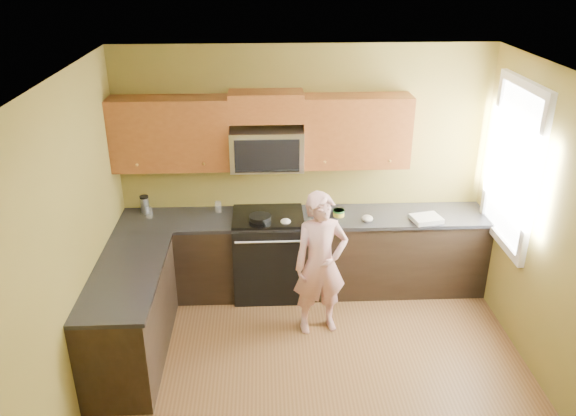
{
  "coord_description": "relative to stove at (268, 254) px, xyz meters",
  "views": [
    {
      "loc": [
        -0.44,
        -3.88,
        3.56
      ],
      "look_at": [
        -0.2,
        1.3,
        1.2
      ],
      "focal_mm": 35.59,
      "sensor_mm": 36.0,
      "label": 1
    }
  ],
  "objects": [
    {
      "name": "window",
      "position": [
        2.38,
        -0.48,
        1.17
      ],
      "size": [
        0.06,
        1.06,
        1.66
      ],
      "primitive_type": null,
      "color": "white",
      "rests_on": "wall_right"
    },
    {
      "name": "glass_a",
      "position": [
        -1.28,
        0.06,
        0.51
      ],
      "size": [
        0.08,
        0.08,
        0.12
      ],
      "primitive_type": "cylinder",
      "rotation": [
        0.0,
        0.0,
        0.24
      ],
      "color": "silver",
      "rests_on": "countertop_back"
    },
    {
      "name": "cabinet_left_run",
      "position": [
        -1.3,
        -1.08,
        -0.03
      ],
      "size": [
        0.6,
        1.6,
        0.88
      ],
      "primitive_type": "cube",
      "color": "black",
      "rests_on": "floor"
    },
    {
      "name": "upper_cab_over_mw",
      "position": [
        0.0,
        0.16,
        1.62
      ],
      "size": [
        0.76,
        0.33,
        0.3
      ],
      "primitive_type": "cube",
      "color": "brown",
      "rests_on": "wall_back"
    },
    {
      "name": "wall_right",
      "position": [
        2.4,
        -1.68,
        0.88
      ],
      "size": [
        0.0,
        4.0,
        4.0
      ],
      "primitive_type": "plane",
      "rotation": [
        1.57,
        0.0,
        -1.57
      ],
      "color": "olive",
      "rests_on": "ground"
    },
    {
      "name": "countertop_back",
      "position": [
        0.4,
        0.01,
        0.43
      ],
      "size": [
        4.0,
        0.62,
        0.04
      ],
      "primitive_type": "cube",
      "color": "black",
      "rests_on": "cabinet_back_run"
    },
    {
      "name": "toast_slice",
      "position": [
        0.53,
        -0.19,
        0.45
      ],
      "size": [
        0.14,
        0.14,
        0.01
      ],
      "primitive_type": "cube",
      "rotation": [
        0.0,
        0.0,
        0.38
      ],
      "color": "#B27F47",
      "rests_on": "countertop_back"
    },
    {
      "name": "dish_towel",
      "position": [
        1.68,
        -0.16,
        0.47
      ],
      "size": [
        0.34,
        0.3,
        0.05
      ],
      "primitive_type": "cube",
      "rotation": [
        0.0,
        0.0,
        0.22
      ],
      "color": "white",
      "rests_on": "countertop_back"
    },
    {
      "name": "napkin_a",
      "position": [
        0.18,
        -0.17,
        0.48
      ],
      "size": [
        0.15,
        0.15,
        0.06
      ],
      "primitive_type": "ellipsoid",
      "rotation": [
        0.0,
        0.0,
        -0.37
      ],
      "color": "silver",
      "rests_on": "countertop_back"
    },
    {
      "name": "upper_cab_left",
      "position": [
        -0.99,
        0.16,
        0.97
      ],
      "size": [
        1.22,
        0.33,
        0.75
      ],
      "primitive_type": null,
      "color": "brown",
      "rests_on": "wall_back"
    },
    {
      "name": "upper_cab_right",
      "position": [
        0.94,
        0.16,
        0.97
      ],
      "size": [
        1.12,
        0.33,
        0.75
      ],
      "primitive_type": null,
      "color": "brown",
      "rests_on": "wall_back"
    },
    {
      "name": "travel_mug",
      "position": [
        -1.34,
        0.18,
        0.45
      ],
      "size": [
        0.11,
        0.11,
        0.2
      ],
      "primitive_type": null,
      "rotation": [
        0.0,
        0.0,
        -0.16
      ],
      "color": "silver",
      "rests_on": "countertop_back"
    },
    {
      "name": "stove",
      "position": [
        0.0,
        0.0,
        0.0
      ],
      "size": [
        0.76,
        0.65,
        0.95
      ],
      "primitive_type": null,
      "color": "black",
      "rests_on": "floor"
    },
    {
      "name": "wall_back",
      "position": [
        0.4,
        0.32,
        0.88
      ],
      "size": [
        4.0,
        0.0,
        4.0
      ],
      "primitive_type": "plane",
      "rotation": [
        1.57,
        0.0,
        0.0
      ],
      "color": "olive",
      "rests_on": "ground"
    },
    {
      "name": "wall_left",
      "position": [
        -1.6,
        -1.68,
        0.88
      ],
      "size": [
        0.0,
        4.0,
        4.0
      ],
      "primitive_type": "plane",
      "rotation": [
        1.57,
        0.0,
        1.57
      ],
      "color": "olive",
      "rests_on": "ground"
    },
    {
      "name": "frying_pan",
      "position": [
        -0.08,
        -0.12,
        0.47
      ],
      "size": [
        0.32,
        0.45,
        0.05
      ],
      "primitive_type": null,
      "rotation": [
        0.0,
        0.0,
        0.24
      ],
      "color": "black",
      "rests_on": "stove"
    },
    {
      "name": "woman",
      "position": [
        0.5,
        -0.72,
        0.27
      ],
      "size": [
        0.6,
        0.46,
        1.49
      ],
      "primitive_type": "imported",
      "rotation": [
        0.0,
        0.0,
        0.19
      ],
      "color": "#E07077",
      "rests_on": "floor"
    },
    {
      "name": "microwave",
      "position": [
        0.0,
        0.12,
        0.97
      ],
      "size": [
        0.76,
        0.4,
        0.42
      ],
      "primitive_type": null,
      "color": "silver",
      "rests_on": "wall_back"
    },
    {
      "name": "floor",
      "position": [
        0.4,
        -1.68,
        -0.47
      ],
      "size": [
        4.0,
        4.0,
        0.0
      ],
      "primitive_type": "plane",
      "color": "brown",
      "rests_on": "ground"
    },
    {
      "name": "napkin_b",
      "position": [
        1.06,
        -0.14,
        0.48
      ],
      "size": [
        0.14,
        0.15,
        0.07
      ],
      "primitive_type": "ellipsoid",
      "rotation": [
        0.0,
        0.0,
        -0.18
      ],
      "color": "silver",
      "rests_on": "countertop_back"
    },
    {
      "name": "countertop_left",
      "position": [
        -1.29,
        -1.08,
        0.43
      ],
      "size": [
        0.62,
        1.6,
        0.04
      ],
      "primitive_type": "cube",
      "color": "black",
      "rests_on": "cabinet_left_run"
    },
    {
      "name": "ceiling",
      "position": [
        0.4,
        -1.68,
        2.23
      ],
      "size": [
        4.0,
        4.0,
        0.0
      ],
      "primitive_type": "plane",
      "rotation": [
        3.14,
        0.0,
        0.0
      ],
      "color": "white",
      "rests_on": "ground"
    },
    {
      "name": "butter_tub",
      "position": [
        0.77,
        0.01,
        0.45
      ],
      "size": [
        0.16,
        0.16,
        0.09
      ],
      "primitive_type": null,
      "rotation": [
        0.0,
        0.0,
        -0.38
      ],
      "color": "yellow",
      "rests_on": "countertop_back"
    },
    {
      "name": "cabinet_back_run",
      "position": [
        0.4,
        0.02,
        -0.03
      ],
      "size": [
        4.0,
        0.6,
        0.88
      ],
      "primitive_type": "cube",
      "color": "black",
      "rests_on": "floor"
    },
    {
      "name": "glass_c",
      "position": [
        -0.54,
        0.17,
        0.51
      ],
      "size": [
        0.08,
        0.08,
        0.12
      ],
      "primitive_type": "cylinder",
      "rotation": [
        0.0,
        0.0,
        -0.13
      ],
      "color": "silver",
      "rests_on": "countertop_back"
    }
  ]
}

